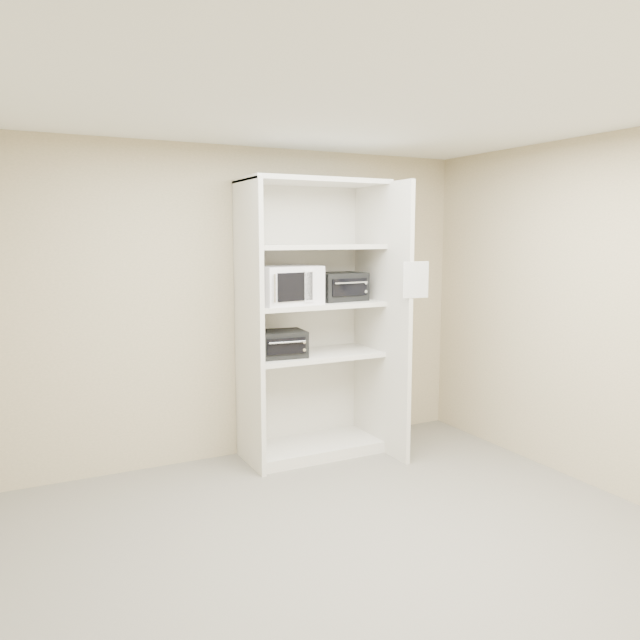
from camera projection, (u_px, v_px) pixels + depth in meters
name	position (u px, v px, depth m)	size (l,w,h in m)	color
floor	(345.00, 554.00, 3.83)	(4.50, 4.00, 0.01)	#615E54
ceiling	(348.00, 99.00, 3.47)	(4.50, 4.00, 0.01)	white
wall_back	(234.00, 304.00, 5.42)	(4.50, 0.02, 2.70)	#C7B390
wall_right	(608.00, 316.00, 4.66)	(0.02, 4.00, 2.70)	#C7B390
shelving_unit	(317.00, 329.00, 5.48)	(1.24, 0.92, 2.42)	silver
microwave	(285.00, 285.00, 5.25)	(0.54, 0.41, 0.32)	white
toaster_oven_upper	(339.00, 287.00, 5.54)	(0.43, 0.32, 0.25)	black
toaster_oven_lower	(281.00, 344.00, 5.29)	(0.40, 0.31, 0.22)	black
paper_sign	(416.00, 280.00, 5.13)	(0.23, 0.01, 0.30)	white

